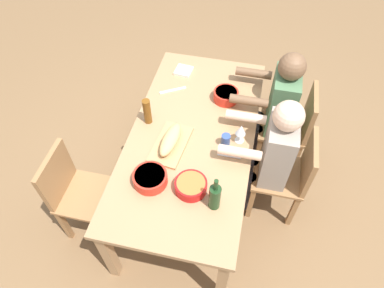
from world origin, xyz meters
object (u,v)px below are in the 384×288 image
(bread_loaf, at_px, (170,140))
(cutting_board, at_px, (171,144))
(serving_bowl_fruit, at_px, (191,185))
(serving_bowl_pasta, at_px, (150,178))
(chair_far_left, at_px, (293,125))
(serving_bowl_greens, at_px, (226,95))
(dining_table, at_px, (192,142))
(diner_far_left, at_px, (276,104))
(wine_glass, at_px, (241,130))
(napkin_stack, at_px, (184,71))
(diner_far_center, at_px, (271,152))
(chair_far_center, at_px, (290,173))
(cup_far_center, at_px, (226,140))
(chair_near_right, at_px, (75,190))
(beer_bottle, at_px, (147,111))
(wine_bottle, at_px, (215,197))

(bread_loaf, bearing_deg, cutting_board, 0.00)
(serving_bowl_fruit, relative_size, serving_bowl_pasta, 0.93)
(chair_far_left, height_order, serving_bowl_greens, chair_far_left)
(dining_table, xyz_separation_m, serving_bowl_greens, (-0.43, 0.19, 0.13))
(diner_far_left, height_order, serving_bowl_fruit, diner_far_left)
(serving_bowl_pasta, distance_m, wine_glass, 0.73)
(dining_table, bearing_deg, bread_loaf, -44.68)
(napkin_stack, bearing_deg, diner_far_center, 50.14)
(bread_loaf, height_order, napkin_stack, bread_loaf)
(chair_far_center, relative_size, diner_far_left, 0.71)
(serving_bowl_pasta, distance_m, cup_far_center, 0.61)
(chair_near_right, xyz_separation_m, serving_bowl_fruit, (-0.05, 0.88, 0.30))
(serving_bowl_greens, distance_m, beer_bottle, 0.66)
(diner_far_center, height_order, cup_far_center, diner_far_center)
(dining_table, height_order, chair_far_center, chair_far_center)
(chair_far_left, xyz_separation_m, serving_bowl_greens, (0.08, -0.60, 0.31))
(chair_near_right, height_order, wine_glass, wine_glass)
(serving_bowl_pasta, height_order, wine_bottle, wine_bottle)
(wine_bottle, xyz_separation_m, napkin_stack, (-1.25, -0.50, -0.10))
(wine_glass, bearing_deg, bread_loaf, -72.39)
(chair_near_right, xyz_separation_m, wine_bottle, (0.03, 1.06, 0.37))
(cutting_board, bearing_deg, beer_bottle, -129.87)
(dining_table, relative_size, serving_bowl_fruit, 8.72)
(cup_far_center, height_order, napkin_stack, cup_far_center)
(chair_far_center, height_order, bread_loaf, same)
(cutting_board, distance_m, bread_loaf, 0.06)
(chair_far_center, relative_size, serving_bowl_pasta, 3.66)
(chair_far_left, distance_m, cutting_board, 1.15)
(beer_bottle, bearing_deg, serving_bowl_greens, 124.40)
(cutting_board, bearing_deg, chair_far_center, 98.19)
(diner_far_left, xyz_separation_m, beer_bottle, (0.46, -0.96, 0.15))
(chair_far_left, bearing_deg, dining_table, -56.71)
(dining_table, bearing_deg, beer_bottle, -99.44)
(serving_bowl_fruit, height_order, wine_bottle, wine_bottle)
(beer_bottle, relative_size, wine_glass, 1.33)
(diner_far_center, bearing_deg, wine_bottle, -31.16)
(dining_table, bearing_deg, napkin_stack, -161.54)
(diner_far_left, height_order, beer_bottle, diner_far_left)
(chair_near_right, distance_m, diner_far_center, 1.50)
(dining_table, xyz_separation_m, beer_bottle, (-0.06, -0.36, 0.19))
(chair_far_center, bearing_deg, chair_near_right, -71.82)
(serving_bowl_pasta, relative_size, bread_loaf, 0.73)
(chair_near_right, relative_size, wine_glass, 5.12)
(napkin_stack, bearing_deg, bread_loaf, 7.03)
(diner_far_left, xyz_separation_m, napkin_stack, (-0.18, -0.84, 0.05))
(cutting_board, bearing_deg, diner_far_center, 100.21)
(bread_loaf, distance_m, cup_far_center, 0.40)
(cutting_board, bearing_deg, chair_far_left, 125.26)
(cup_far_center, bearing_deg, serving_bowl_pasta, -45.93)
(dining_table, xyz_separation_m, diner_far_left, (-0.52, 0.60, 0.04))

